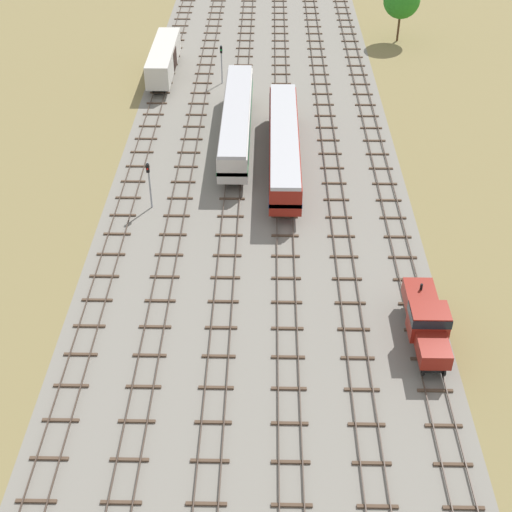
% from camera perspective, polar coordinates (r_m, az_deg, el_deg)
% --- Properties ---
extents(ground_plane, '(480.00, 480.00, 0.00)m').
position_cam_1_polar(ground_plane, '(71.05, 0.21, 5.99)').
color(ground_plane, olive).
extents(ballast_bed, '(28.57, 176.00, 0.01)m').
position_cam_1_polar(ballast_bed, '(71.05, 0.21, 5.99)').
color(ballast_bed, gray).
rests_on(ballast_bed, ground).
extents(track_far_left, '(2.40, 126.00, 0.29)m').
position_cam_1_polar(track_far_left, '(73.03, -9.52, 6.49)').
color(track_far_left, '#47382D').
rests_on(track_far_left, ground).
extents(track_left, '(2.40, 126.00, 0.29)m').
position_cam_1_polar(track_left, '(72.31, -5.66, 6.51)').
color(track_left, '#47382D').
rests_on(track_left, ground).
extents(track_centre_left, '(2.40, 126.00, 0.29)m').
position_cam_1_polar(track_centre_left, '(71.91, -1.74, 6.50)').
color(track_centre_left, '#47382D').
rests_on(track_centre_left, ground).
extents(track_centre, '(2.40, 126.00, 0.29)m').
position_cam_1_polar(track_centre, '(71.86, 2.20, 6.46)').
color(track_centre, '#47382D').
rests_on(track_centre, ground).
extents(track_centre_right, '(2.40, 126.00, 0.29)m').
position_cam_1_polar(track_centre_right, '(72.13, 6.13, 6.40)').
color(track_centre_right, '#47382D').
rests_on(track_centre_right, ground).
extents(track_right, '(2.40, 126.00, 0.29)m').
position_cam_1_polar(track_right, '(72.74, 10.01, 6.30)').
color(track_right, '#47382D').
rests_on(track_right, ground).
extents(shunter_loco_right_nearest, '(2.74, 8.46, 3.10)m').
position_cam_1_polar(shunter_loco_right_nearest, '(52.74, 13.35, -4.99)').
color(shunter_loco_right_nearest, maroon).
rests_on(shunter_loco_right_nearest, ground).
extents(passenger_coach_centre_near, '(2.96, 22.00, 3.80)m').
position_cam_1_polar(passenger_coach_centre_near, '(72.34, 2.22, 8.92)').
color(passenger_coach_centre_near, maroon).
rests_on(passenger_coach_centre_near, ground).
extents(passenger_coach_centre_left_mid, '(2.96, 22.00, 3.80)m').
position_cam_1_polar(passenger_coach_centre_left_mid, '(77.22, -1.54, 10.82)').
color(passenger_coach_centre_left_mid, beige).
rests_on(passenger_coach_centre_left_mid, ground).
extents(freight_boxcar_far_left_midfar, '(2.87, 14.00, 3.60)m').
position_cam_1_polar(freight_boxcar_far_left_midfar, '(94.04, -7.31, 15.29)').
color(freight_boxcar_far_left_midfar, beige).
rests_on(freight_boxcar_far_left_midfar, ground).
extents(signal_post_nearest, '(0.28, 0.47, 4.85)m').
position_cam_1_polar(signal_post_nearest, '(91.19, -2.75, 15.29)').
color(signal_post_nearest, gray).
rests_on(signal_post_nearest, ground).
extents(signal_post_near, '(0.28, 0.47, 4.74)m').
position_cam_1_polar(signal_post_near, '(65.99, -8.46, 6.03)').
color(signal_post_near, gray).
rests_on(signal_post_near, ground).
extents(lineside_tree_1, '(5.03, 5.03, 8.24)m').
position_cam_1_polar(lineside_tree_1, '(106.15, 11.46, 19.24)').
color(lineside_tree_1, '#4C331E').
rests_on(lineside_tree_1, ground).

